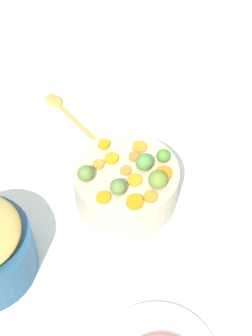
% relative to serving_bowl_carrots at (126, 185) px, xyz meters
% --- Properties ---
extents(tabletop, '(2.40, 2.40, 0.02)m').
position_rel_serving_bowl_carrots_xyz_m(tabletop, '(-0.01, 0.02, -0.06)').
color(tabletop, silver).
rests_on(tabletop, ground).
extents(serving_bowl_carrots, '(0.25, 0.25, 0.10)m').
position_rel_serving_bowl_carrots_xyz_m(serving_bowl_carrots, '(0.00, 0.00, 0.00)').
color(serving_bowl_carrots, '#BAA78F').
rests_on(serving_bowl_carrots, tabletop).
extents(carrot_slice_0, '(0.03, 0.03, 0.01)m').
position_rel_serving_bowl_carrots_xyz_m(carrot_slice_0, '(-0.04, 0.02, 0.06)').
color(carrot_slice_0, orange).
rests_on(carrot_slice_0, serving_bowl_carrots).
extents(carrot_slice_1, '(0.04, 0.04, 0.01)m').
position_rel_serving_bowl_carrots_xyz_m(carrot_slice_1, '(0.08, 0.05, 0.06)').
color(carrot_slice_1, orange).
rests_on(carrot_slice_1, serving_bowl_carrots).
extents(carrot_slice_2, '(0.05, 0.05, 0.01)m').
position_rel_serving_bowl_carrots_xyz_m(carrot_slice_2, '(0.03, 0.02, 0.05)').
color(carrot_slice_2, orange).
rests_on(carrot_slice_2, serving_bowl_carrots).
extents(carrot_slice_3, '(0.04, 0.04, 0.01)m').
position_rel_serving_bowl_carrots_xyz_m(carrot_slice_3, '(0.09, 0.02, 0.06)').
color(carrot_slice_3, orange).
rests_on(carrot_slice_3, serving_bowl_carrots).
extents(carrot_slice_4, '(0.03, 0.03, 0.01)m').
position_rel_serving_bowl_carrots_xyz_m(carrot_slice_4, '(0.00, -0.00, 0.05)').
color(carrot_slice_4, orange).
rests_on(carrot_slice_4, serving_bowl_carrots).
extents(carrot_slice_5, '(0.03, 0.03, 0.01)m').
position_rel_serving_bowl_carrots_xyz_m(carrot_slice_5, '(-0.02, -0.06, 0.06)').
color(carrot_slice_5, orange).
rests_on(carrot_slice_5, serving_bowl_carrots).
extents(carrot_slice_6, '(0.05, 0.05, 0.01)m').
position_rel_serving_bowl_carrots_xyz_m(carrot_slice_6, '(0.01, 0.09, 0.06)').
color(carrot_slice_6, orange).
rests_on(carrot_slice_6, serving_bowl_carrots).
extents(carrot_slice_7, '(0.04, 0.04, 0.01)m').
position_rel_serving_bowl_carrots_xyz_m(carrot_slice_7, '(0.08, -0.05, 0.06)').
color(carrot_slice_7, orange).
rests_on(carrot_slice_7, serving_bowl_carrots).
extents(carrot_slice_8, '(0.04, 0.04, 0.01)m').
position_rel_serving_bowl_carrots_xyz_m(carrot_slice_8, '(-0.03, -0.03, 0.06)').
color(carrot_slice_8, orange).
rests_on(carrot_slice_8, serving_bowl_carrots).
extents(carrot_slice_9, '(0.05, 0.05, 0.01)m').
position_rel_serving_bowl_carrots_xyz_m(carrot_slice_9, '(-0.07, 0.03, 0.06)').
color(carrot_slice_9, orange).
rests_on(carrot_slice_9, serving_bowl_carrots).
extents(carrot_slice_10, '(0.03, 0.03, 0.01)m').
position_rel_serving_bowl_carrots_xyz_m(carrot_slice_10, '(-0.08, -0.05, 0.06)').
color(carrot_slice_10, orange).
rests_on(carrot_slice_10, serving_bowl_carrots).
extents(brussels_sprout_0, '(0.04, 0.04, 0.04)m').
position_rel_serving_bowl_carrots_xyz_m(brussels_sprout_0, '(-0.01, 0.04, 0.07)').
color(brussels_sprout_0, '#4C833C').
rests_on(brussels_sprout_0, serving_bowl_carrots).
extents(brussels_sprout_1, '(0.03, 0.03, 0.03)m').
position_rel_serving_bowl_carrots_xyz_m(brussels_sprout_1, '(-0.03, 0.09, 0.07)').
color(brussels_sprout_1, '#48802E').
rests_on(brussels_sprout_1, serving_bowl_carrots).
extents(brussels_sprout_2, '(0.04, 0.04, 0.04)m').
position_rel_serving_bowl_carrots_xyz_m(brussels_sprout_2, '(0.02, -0.09, 0.07)').
color(brussels_sprout_2, '#587B34').
rests_on(brussels_sprout_2, serving_bowl_carrots).
extents(brussels_sprout_3, '(0.04, 0.04, 0.04)m').
position_rel_serving_bowl_carrots_xyz_m(brussels_sprout_3, '(0.04, 0.07, 0.07)').
color(brussels_sprout_3, olive).
rests_on(brussels_sprout_3, serving_bowl_carrots).
extents(brussels_sprout_4, '(0.04, 0.04, 0.04)m').
position_rel_serving_bowl_carrots_xyz_m(brussels_sprout_4, '(0.06, -0.02, 0.07)').
color(brussels_sprout_4, '#577638').
rests_on(brussels_sprout_4, serving_bowl_carrots).
extents(wooden_spoon, '(0.24, 0.20, 0.01)m').
position_rel_serving_bowl_carrots_xyz_m(wooden_spoon, '(-0.31, -0.18, -0.05)').
color(wooden_spoon, '#BA8A40').
rests_on(wooden_spoon, tabletop).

